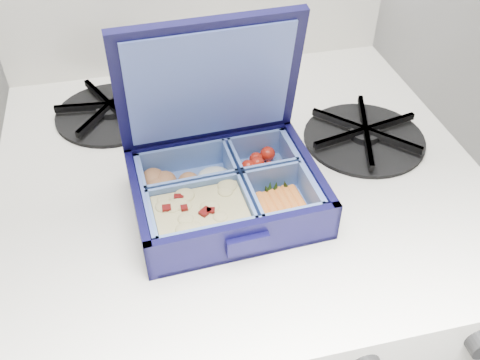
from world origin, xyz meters
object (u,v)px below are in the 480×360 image
object	(u,v)px
fork	(234,133)
stove	(236,344)
bento_box	(226,192)
burner_grate	(365,133)

from	to	relation	value
fork	stove	bearing A→B (deg)	-48.42
bento_box	stove	bearing A→B (deg)	69.41
stove	fork	size ratio (longest dim) A/B	5.51
burner_grate	fork	bearing A→B (deg)	162.98
bento_box	burner_grate	size ratio (longest dim) A/B	1.28
burner_grate	fork	distance (m)	0.17
stove	fork	bearing A→B (deg)	76.56
bento_box	burner_grate	bearing A→B (deg)	19.31
stove	burner_grate	world-z (taller)	burner_grate
stove	bento_box	world-z (taller)	bento_box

